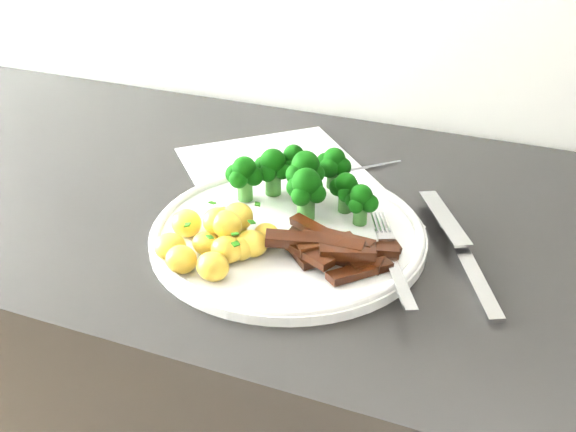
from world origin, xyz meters
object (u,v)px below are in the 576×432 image
Objects in this scene: plate at (288,233)px; broccoli at (303,177)px; recipe_paper at (287,184)px; knife at (467,264)px; beef_strips at (335,248)px; potatoes at (220,234)px; fork at (393,263)px.

broccoli reaches higher than plate.
knife is at bearing -23.92° from recipe_paper.
beef_strips is at bearing -52.74° from broccoli.
potatoes is 0.12m from beef_strips.
plate is at bearing -67.77° from recipe_paper.
beef_strips is at bearing 13.59° from potatoes.
beef_strips reaches higher than knife.
plate is 0.19m from knife.
knife reaches higher than plate.
knife is (0.24, -0.11, 0.01)m from recipe_paper.
knife is at bearing 18.45° from beef_strips.
broccoli reaches higher than potatoes.
recipe_paper is 0.27m from knife.
knife is (0.07, 0.04, -0.01)m from fork.
potatoes is at bearing -170.89° from fork.
broccoli is 1.11× the size of fork.
potatoes reaches higher than knife.
knife is at bearing 16.17° from potatoes.
beef_strips is at bearing -25.76° from plate.
recipe_paper is 3.13× the size of potatoes.
fork reaches higher than knife.
plate is at bearing 166.41° from fork.
plate is 2.27× the size of beef_strips.
fork reaches higher than plate.
recipe_paper is at bearing 126.90° from beef_strips.
knife is (0.13, 0.04, -0.01)m from beef_strips.
plate is (0.05, -0.12, 0.01)m from recipe_paper.
potatoes is at bearing -166.41° from beef_strips.
broccoli is at bearing 166.04° from knife.
knife reaches higher than recipe_paper.
recipe_paper is at bearing 139.40° from fork.
fork is (0.13, -0.09, -0.03)m from broccoli.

